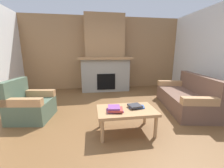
{
  "coord_description": "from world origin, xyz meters",
  "views": [
    {
      "loc": [
        -0.53,
        -2.66,
        1.39
      ],
      "look_at": [
        -0.0,
        0.84,
        0.6
      ],
      "focal_mm": 22.84,
      "sensor_mm": 36.0,
      "label": 1
    }
  ],
  "objects_px": {
    "coffee_table": "(126,112)",
    "fireplace": "(105,59)",
    "armchair": "(29,106)",
    "couch": "(186,98)"
  },
  "relations": [
    {
      "from": "coffee_table",
      "to": "fireplace",
      "type": "bearing_deg",
      "value": 91.09
    },
    {
      "from": "armchair",
      "to": "coffee_table",
      "type": "height_order",
      "value": "armchair"
    },
    {
      "from": "fireplace",
      "to": "couch",
      "type": "height_order",
      "value": "fireplace"
    },
    {
      "from": "armchair",
      "to": "coffee_table",
      "type": "distance_m",
      "value": 2.06
    },
    {
      "from": "couch",
      "to": "armchair",
      "type": "xyz_separation_m",
      "value": [
        -3.64,
        -0.03,
        0.01
      ]
    },
    {
      "from": "couch",
      "to": "coffee_table",
      "type": "xyz_separation_m",
      "value": [
        -1.75,
        -0.85,
        0.09
      ]
    },
    {
      "from": "fireplace",
      "to": "coffee_table",
      "type": "height_order",
      "value": "fireplace"
    },
    {
      "from": "fireplace",
      "to": "armchair",
      "type": "distance_m",
      "value": 3.01
    },
    {
      "from": "couch",
      "to": "coffee_table",
      "type": "relative_size",
      "value": 1.93
    },
    {
      "from": "fireplace",
      "to": "armchair",
      "type": "relative_size",
      "value": 3.16
    }
  ]
}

